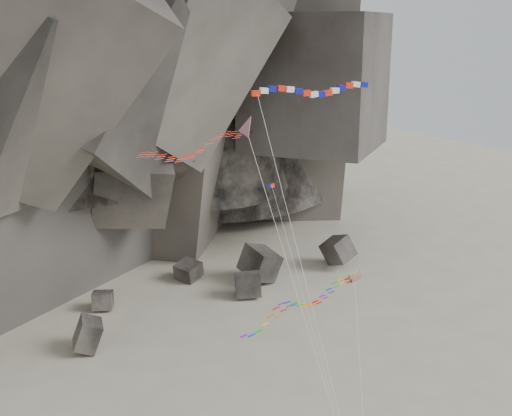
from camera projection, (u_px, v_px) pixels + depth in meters
boulder_field at (14, 333)px, 76.04m from camera, size 76.13×15.64×9.06m
delta_kite at (191, 147)px, 45.81m from camera, size 10.91×14.52×29.95m
banner_kite at (312, 93)px, 52.35m from camera, size 10.81×15.92×31.64m
parafoil_kite at (298, 304)px, 55.51m from camera, size 15.32×13.30×13.98m
pennant_kite at (292, 259)px, 54.08m from camera, size 4.12×16.83×22.86m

